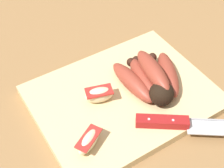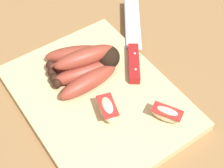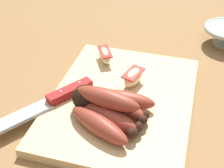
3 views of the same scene
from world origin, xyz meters
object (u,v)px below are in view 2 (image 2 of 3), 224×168
chefs_knife (134,49)px  apple_wedge_middle (167,114)px  banana_bunch (85,65)px  apple_wedge_near (110,108)px

chefs_knife → apple_wedge_middle: size_ratio=3.81×
banana_bunch → chefs_knife: (-0.01, -0.12, -0.02)m
banana_bunch → apple_wedge_near: (-0.11, 0.02, -0.00)m
chefs_knife → apple_wedge_middle: bearing=161.4°
banana_bunch → apple_wedge_near: size_ratio=2.43×
apple_wedge_near → banana_bunch: bearing=-9.0°
chefs_knife → apple_wedge_middle: apple_wedge_middle is taller
banana_bunch → apple_wedge_middle: size_ratio=2.40×
chefs_knife → apple_wedge_near: 0.17m
apple_wedge_near → apple_wedge_middle: apple_wedge_near is taller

